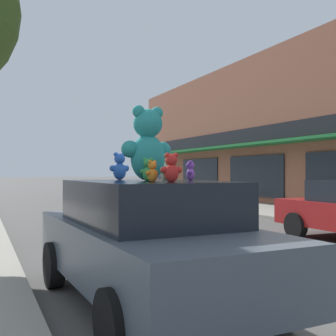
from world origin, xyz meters
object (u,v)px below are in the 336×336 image
(plush_art_car, at_px, (148,240))
(teddy_bear_red, at_px, (172,168))
(teddy_bear_giant, at_px, (148,145))
(teddy_bear_green, at_px, (148,170))
(teddy_bear_orange, at_px, (152,172))
(teddy_bear_cream, at_px, (165,171))
(teddy_bear_brown, at_px, (170,168))
(teddy_bear_purple, at_px, (190,171))
(teddy_bear_blue, at_px, (120,167))

(plush_art_car, xyz_separation_m, teddy_bear_red, (-0.00, -0.70, 0.86))
(plush_art_car, distance_m, teddy_bear_giant, 1.17)
(teddy_bear_green, distance_m, teddy_bear_orange, 0.42)
(plush_art_car, bearing_deg, teddy_bear_green, -111.78)
(teddy_bear_giant, relative_size, teddy_bear_green, 3.38)
(teddy_bear_cream, bearing_deg, teddy_bear_orange, 24.24)
(teddy_bear_red, xyz_separation_m, teddy_bear_brown, (0.06, 0.18, -0.00))
(teddy_bear_cream, bearing_deg, plush_art_car, 9.92)
(teddy_bear_brown, bearing_deg, teddy_bear_red, 94.66)
(teddy_bear_brown, bearing_deg, teddy_bear_cream, -85.76)
(plush_art_car, distance_m, teddy_bear_purple, 1.04)
(teddy_bear_giant, xyz_separation_m, teddy_bear_purple, (0.56, -0.07, -0.33))
(teddy_bear_green, bearing_deg, teddy_bear_brown, 143.81)
(plush_art_car, distance_m, teddy_bear_green, 0.85)
(teddy_bear_blue, bearing_deg, teddy_bear_cream, 141.89)
(plush_art_car, height_order, teddy_bear_green, teddy_bear_green)
(plush_art_car, relative_size, teddy_bear_orange, 17.73)
(plush_art_car, height_order, teddy_bear_red, teddy_bear_red)
(teddy_bear_giant, distance_m, teddy_bear_green, 0.43)
(plush_art_car, bearing_deg, teddy_bear_orange, -108.54)
(teddy_bear_green, xyz_separation_m, teddy_bear_orange, (-0.11, -0.40, -0.02))
(plush_art_car, distance_m, teddy_bear_cream, 1.00)
(teddy_bear_brown, height_order, teddy_bear_purple, teddy_bear_brown)
(teddy_bear_green, height_order, teddy_bear_red, teddy_bear_red)
(teddy_bear_cream, height_order, teddy_bear_brown, teddy_bear_brown)
(teddy_bear_red, relative_size, teddy_bear_brown, 1.01)
(teddy_bear_blue, bearing_deg, teddy_bear_orange, 90.33)
(plush_art_car, distance_m, teddy_bear_red, 1.11)
(plush_art_car, bearing_deg, teddy_bear_giant, 67.19)
(plush_art_car, relative_size, teddy_bear_purple, 16.17)
(plush_art_car, distance_m, teddy_bear_blue, 1.22)
(teddy_bear_green, bearing_deg, teddy_bear_blue, -48.40)
(plush_art_car, relative_size, teddy_bear_blue, 10.99)
(plush_art_car, height_order, teddy_bear_blue, teddy_bear_blue)
(teddy_bear_brown, bearing_deg, teddy_bear_orange, 26.91)
(teddy_bear_cream, distance_m, teddy_bear_blue, 0.65)
(teddy_bear_brown, height_order, teddy_bear_orange, teddy_bear_brown)
(teddy_bear_red, bearing_deg, plush_art_car, -79.63)
(teddy_bear_purple, height_order, teddy_bear_orange, teddy_bear_purple)
(plush_art_car, xyz_separation_m, teddy_bear_purple, (0.62, 0.08, 0.83))
(teddy_bear_blue, xyz_separation_m, teddy_bear_red, (0.09, -1.52, -0.03))
(teddy_bear_cream, bearing_deg, teddy_bear_blue, -75.91)
(teddy_bear_brown, xyz_separation_m, teddy_bear_orange, (-0.22, -0.01, -0.04))
(plush_art_car, bearing_deg, teddy_bear_purple, 5.10)
(teddy_bear_blue, bearing_deg, teddy_bear_brown, 99.59)
(teddy_bear_blue, bearing_deg, teddy_bear_purple, 136.90)
(teddy_bear_cream, relative_size, teddy_bear_brown, 0.77)
(teddy_bear_giant, height_order, teddy_bear_red, teddy_bear_giant)
(teddy_bear_green, height_order, teddy_bear_purple, teddy_bear_green)
(teddy_bear_red, relative_size, teddy_bear_orange, 1.33)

